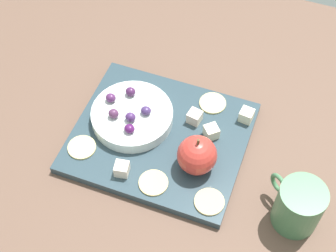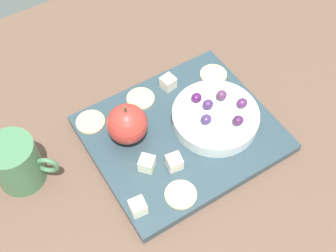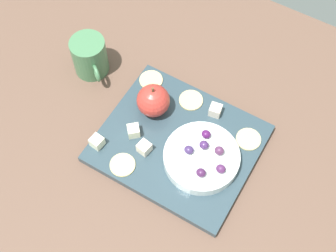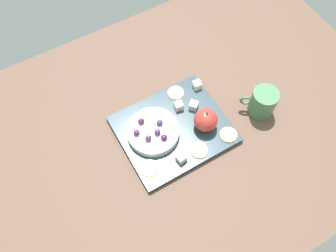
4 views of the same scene
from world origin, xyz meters
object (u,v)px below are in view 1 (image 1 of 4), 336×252
Objects in this scene: cheese_cube_1 at (246,115)px; grape_1 at (130,117)px; cheese_cube_3 at (122,169)px; grape_0 at (114,114)px; platter at (160,137)px; apple_whole at (197,155)px; grape_5 at (130,92)px; cracker_3 at (153,183)px; grape_2 at (129,129)px; cracker_2 at (213,103)px; grape_3 at (146,111)px; cracker_0 at (82,147)px; cheese_cube_2 at (211,132)px; cheese_cube_0 at (195,117)px; serving_dish at (132,116)px; cracker_1 at (209,202)px; cup at (298,206)px; grape_4 at (111,98)px.

grape_1 reaches higher than cheese_cube_1.
grape_0 reaches higher than cheese_cube_3.
platter is 13.13× the size of cheese_cube_3.
apple_whole is 19.26cm from grape_5.
cracker_3 is (-2.66, 10.30, 1.11)cm from platter.
cracker_2 is at bearing -131.87° from grape_2.
grape_3 reaches higher than cracker_2.
cracker_0 is at bearing 33.31° from grape_2.
grape_2 reaches higher than cracker_0.
grape_0 is 1.00× the size of grape_1.
grape_3 is (17.96, 7.16, 2.11)cm from cheese_cube_1.
cracker_0 is (21.79, 11.09, -1.04)cm from cheese_cube_2.
cheese_cube_0 is 17.76cm from cheese_cube_3.
grape_2 reaches higher than cheese_cube_2.
grape_1 is at bearing 25.65° from cheese_cube_1.
cheese_cube_3 is at bearing 46.60° from cheese_cube_2.
cheese_cube_0 is 1.24× the size of grape_5.
serving_dish is at bearing -124.28° from cracker_0.
cracker_2 is at bearing -160.78° from grape_5.
apple_whole is at bearing 66.98° from cheese_cube_1.
cheese_cube_3 is (-2.82, 11.58, -0.03)cm from serving_dish.
cracker_1 is at bearing 174.44° from cracker_0.
cheese_cube_0 and cheese_cube_1 have the same top height.
grape_2 reaches higher than cheese_cube_0.
cheese_cube_0 is at bearing -63.03° from cracker_1.
cheese_cube_0 is at bearing -133.24° from platter.
cheese_cube_1 is (-20.62, -7.83, -0.03)cm from serving_dish.
grape_2 is at bearing 75.15° from grape_3.
cheese_cube_1 is 1.24× the size of grape_2.
cracker_2 is at bearing -117.05° from cheese_cube_3.
cracker_0 is at bearing 0.72° from cup.
cracker_0 is (9.18, -2.24, -1.04)cm from cheese_cube_3.
serving_dish is 7.88× the size of grape_2.
grape_1 is 2.58cm from grape_2.
cup reaches higher than cracker_2.
grape_1 reaches higher than platter.
cracker_0 is 2.66× the size of grape_4.
cup is (-35.72, 12.72, -0.55)cm from grape_5.
grape_5 reaches higher than grape_3.
grape_3 is at bearing -16.94° from cup.
grape_0 is 1.00× the size of grape_4.
grape_5 is at bearing -67.34° from grape_1.
serving_dish and cheese_cube_0 have the same top height.
grape_1 is (12.90, 11.03, 3.23)cm from cracker_2.
grape_0 is (5.56, -9.37, 2.25)cm from cheese_cube_3.
cup is at bearing 169.74° from grape_0.
grape_3 is at bearing 21.74° from cheese_cube_1.
apple_whole reaches higher than serving_dish.
grape_1 is at bearing 28.20° from cheese_cube_0.
cheese_cube_2 is at bearing -115.75° from cracker_3.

